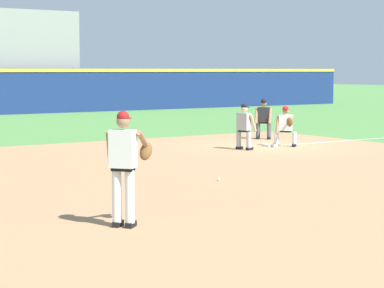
% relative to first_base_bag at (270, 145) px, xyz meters
% --- Properties ---
extents(ground_plane, '(160.00, 160.00, 0.00)m').
position_rel_first_base_bag_xyz_m(ground_plane, '(0.00, 0.00, -0.04)').
color(ground_plane, '#518942').
extents(infield_dirt_patch, '(18.00, 18.00, 0.01)m').
position_rel_first_base_bag_xyz_m(infield_dirt_patch, '(-5.00, -4.26, -0.04)').
color(infield_dirt_patch, '#A87F56').
rests_on(infield_dirt_patch, ground).
extents(first_base_bag, '(0.38, 0.38, 0.09)m').
position_rel_first_base_bag_xyz_m(first_base_bag, '(0.00, 0.00, 0.00)').
color(first_base_bag, white).
rests_on(first_base_bag, ground).
extents(baseball, '(0.07, 0.07, 0.07)m').
position_rel_first_base_bag_xyz_m(baseball, '(-5.81, -5.25, -0.01)').
color(baseball, white).
rests_on(baseball, ground).
extents(pitcher, '(0.85, 0.56, 1.86)m').
position_rel_first_base_bag_xyz_m(pitcher, '(-9.97, -8.50, 1.01)').
color(pitcher, black).
rests_on(pitcher, ground).
extents(first_baseman, '(0.78, 1.07, 1.34)m').
position_rel_first_base_bag_xyz_m(first_baseman, '(0.41, -0.31, 0.69)').
color(first_baseman, black).
rests_on(first_baseman, ground).
extents(baserunner, '(0.54, 0.65, 1.46)m').
position_rel_first_base_bag_xyz_m(baserunner, '(-1.32, -0.34, 0.75)').
color(baserunner, black).
rests_on(baserunner, ground).
extents(umpire, '(0.67, 0.68, 1.46)m').
position_rel_first_base_bag_xyz_m(umpire, '(1.48, 2.15, 0.75)').
color(umpire, black).
rests_on(umpire, ground).
extents(outfield_wall, '(48.00, 0.54, 2.60)m').
position_rel_first_base_bag_xyz_m(outfield_wall, '(0.00, 22.00, 1.35)').
color(outfield_wall, navy).
rests_on(outfield_wall, ground).
extents(stadium_seating_block, '(7.82, 5.90, 6.00)m').
position_rel_first_base_bag_xyz_m(stadium_seating_block, '(0.00, 25.75, 2.98)').
color(stadium_seating_block, gray).
rests_on(stadium_seating_block, ground).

